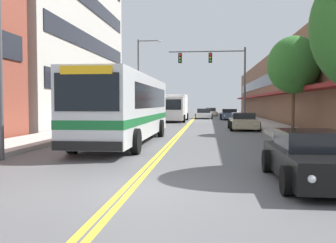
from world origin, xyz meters
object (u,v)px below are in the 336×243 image
Objects in this scene: car_champagne_moving_second at (211,112)px; fire_hydrant at (317,139)px; street_lamp_left_far at (142,73)px; street_tree_right_mid at (294,65)px; car_white_moving_lead at (204,114)px; street_lamp_left_near at (5,1)px; car_black_parked_right_foreground at (312,158)px; traffic_signal_mast at (219,69)px; box_truck at (175,107)px; city_bus at (127,106)px; car_navy_parked_left_far at (154,115)px; car_beige_parked_right_far at (243,122)px; car_slate_blue_parked_right_mid at (229,115)px; car_charcoal_parked_left_near at (144,117)px.

fire_hydrant is (3.74, -44.54, 0.00)m from car_champagne_moving_second.
street_lamp_left_far is 18.04m from street_tree_right_mid.
street_lamp_left_near reaches higher than car_white_moving_lead.
car_champagne_moving_second is (-2.17, 49.68, -0.01)m from car_black_parked_right_foreground.
traffic_signal_mast is 21.53m from fire_hydrant.
car_white_moving_lead is 0.55× the size of street_lamp_left_far.
car_black_parked_right_foreground is 1.04× the size of car_champagne_moving_second.
street_lamp_left_far is (-3.20, -2.94, 3.49)m from box_truck.
city_bus reaches higher than car_black_parked_right_foreground.
car_navy_parked_left_far is 0.97× the size of car_champagne_moving_second.
street_tree_right_mid reaches higher than city_bus.
street_lamp_left_far reaches higher than car_white_moving_lead.
traffic_signal_mast is at bearing 102.20° from car_beige_parked_right_far.
car_slate_blue_parked_right_mid is 0.56× the size of street_lamp_left_far.
car_charcoal_parked_left_near reaches higher than car_navy_parked_left_far.
traffic_signal_mast reaches higher than street_tree_right_mid.
city_bus is 23.86m from car_navy_parked_left_far.
fire_hydrant is at bearing -64.78° from street_lamp_left_far.
street_lamp_left_far is 25.99m from fire_hydrant.
car_beige_parked_right_far is 1.07× the size of car_champagne_moving_second.
traffic_signal_mast is (7.22, -6.72, 4.56)m from car_navy_parked_left_far.
car_slate_blue_parked_right_mid is 4.35m from car_white_moving_lead.
box_truck reaches higher than fire_hydrant.
car_champagne_moving_second is at bearing 73.98° from car_charcoal_parked_left_near.
car_champagne_moving_second is 18.87m from box_truck.
street_lamp_left_near is at bearing -114.47° from city_bus.
street_tree_right_mid reaches higher than fire_hydrant.
car_white_moving_lead is at bearing 96.75° from traffic_signal_mast.
street_lamp_left_far is (0.10, 25.61, -0.43)m from street_lamp_left_near.
car_white_moving_lead is 0.76× the size of street_tree_right_mid.
car_slate_blue_parked_right_mid reaches higher than car_navy_parked_left_far.
car_beige_parked_right_far is 1.02× the size of car_white_moving_lead.
car_black_parked_right_foreground is at bearing -100.65° from street_tree_right_mid.
fire_hydrant is (3.11, -20.82, -4.55)m from traffic_signal_mast.
car_champagne_moving_second reaches higher than car_navy_parked_left_far.
box_truck is (0.45, 22.31, -0.32)m from city_bus.
fire_hydrant is at bearing -24.97° from city_bus.
car_champagne_moving_second is 44.69m from fire_hydrant.
car_navy_parked_left_far is 10.86m from traffic_signal_mast.
street_lamp_left_near is (-9.44, -33.48, 4.83)m from car_slate_blue_parked_right_mid.
car_navy_parked_left_far is 16.55m from car_beige_parked_right_far.
car_slate_blue_parked_right_mid is at bearing 97.58° from street_tree_right_mid.
street_lamp_left_far reaches higher than car_black_parked_right_foreground.
street_lamp_left_near reaches higher than car_navy_parked_left_far.
car_slate_blue_parked_right_mid reaches higher than car_charcoal_parked_left_near.
street_tree_right_mid is at bearing -56.76° from car_navy_parked_left_far.
street_lamp_left_near is (-7.27, -46.98, 4.86)m from car_champagne_moving_second.
box_truck is at bearing 116.15° from car_beige_parked_right_far.
car_charcoal_parked_left_near is at bearing -73.57° from street_lamp_left_far.
traffic_signal_mast is 0.77× the size of street_lamp_left_near.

